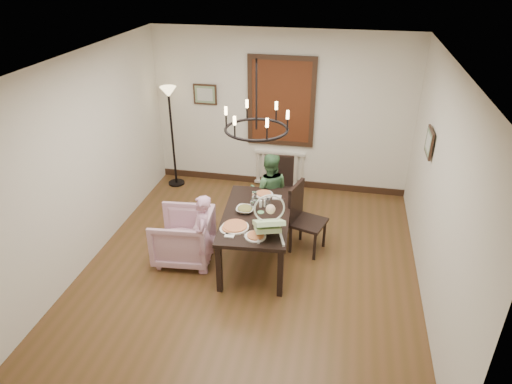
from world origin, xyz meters
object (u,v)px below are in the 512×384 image
(chair_far, at_px, (278,188))
(baby_bouncer, at_px, (268,221))
(dining_table, at_px, (256,219))
(armchair, at_px, (183,236))
(seated_man, at_px, (269,197))
(elderly_woman, at_px, (203,240))
(chair_right, at_px, (309,219))
(drinking_glass, at_px, (253,205))
(floor_lamp, at_px, (173,139))

(chair_far, distance_m, baby_bouncer, 1.76)
(dining_table, xyz_separation_m, armchair, (-1.01, -0.18, -0.30))
(armchair, bearing_deg, seated_man, 132.13)
(dining_table, distance_m, elderly_woman, 0.77)
(dining_table, height_order, chair_far, chair_far)
(seated_man, bearing_deg, armchair, 40.40)
(dining_table, distance_m, baby_bouncer, 0.58)
(chair_right, bearing_deg, chair_far, 50.28)
(chair_far, xyz_separation_m, baby_bouncer, (0.13, -1.70, 0.43))
(drinking_glass, bearing_deg, armchair, -163.90)
(seated_man, xyz_separation_m, baby_bouncer, (0.23, -1.37, 0.42))
(chair_far, relative_size, baby_bouncer, 1.77)
(elderly_woman, xyz_separation_m, floor_lamp, (-1.29, 2.38, 0.43))
(chair_far, relative_size, drinking_glass, 6.39)
(chair_far, xyz_separation_m, floor_lamp, (-2.05, 0.76, 0.40))
(baby_bouncer, bearing_deg, dining_table, 100.62)
(armchair, distance_m, drinking_glass, 1.08)
(dining_table, bearing_deg, chair_right, 24.30)
(drinking_glass, bearing_deg, seated_man, 84.43)
(chair_far, xyz_separation_m, armchair, (-1.12, -1.43, -0.14))
(dining_table, relative_size, floor_lamp, 0.92)
(baby_bouncer, bearing_deg, armchair, 149.91)
(dining_table, xyz_separation_m, floor_lamp, (-1.94, 2.01, 0.24))
(dining_table, bearing_deg, baby_bouncer, -66.33)
(dining_table, xyz_separation_m, chair_far, (0.11, 1.25, -0.16))
(elderly_woman, height_order, baby_bouncer, baby_bouncer)
(drinking_glass, bearing_deg, baby_bouncer, -60.58)
(armchair, bearing_deg, baby_bouncer, 72.73)
(drinking_glass, bearing_deg, chair_far, 81.43)
(drinking_glass, bearing_deg, chair_right, 20.81)
(chair_far, xyz_separation_m, chair_right, (0.57, -0.87, 0.02))
(chair_right, bearing_deg, dining_table, 136.14)
(chair_right, bearing_deg, elderly_woman, 136.29)
(armchair, bearing_deg, elderly_woman, 56.94)
(chair_far, bearing_deg, baby_bouncer, -88.62)
(chair_far, height_order, baby_bouncer, baby_bouncer)
(seated_man, distance_m, floor_lamp, 2.27)
(drinking_glass, xyz_separation_m, floor_lamp, (-1.87, 1.92, 0.08))
(chair_far, xyz_separation_m, drinking_glass, (-0.17, -1.16, 0.32))
(dining_table, relative_size, baby_bouncer, 2.93)
(armchair, relative_size, drinking_glass, 5.07)
(chair_right, height_order, floor_lamp, floor_lamp)
(baby_bouncer, relative_size, floor_lamp, 0.31)
(dining_table, relative_size, elderly_woman, 1.77)
(chair_far, xyz_separation_m, seated_man, (-0.09, -0.33, 0.01))
(dining_table, distance_m, seated_man, 0.94)
(dining_table, height_order, elderly_woman, elderly_woman)
(floor_lamp, bearing_deg, armchair, -66.94)
(chair_far, distance_m, elderly_woman, 1.79)
(chair_far, bearing_deg, chair_right, -59.88)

